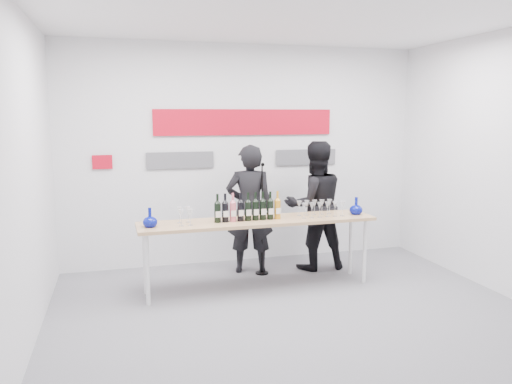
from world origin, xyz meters
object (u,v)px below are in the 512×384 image
(tasting_table, at_px, (258,225))
(presenter_right, at_px, (315,206))
(mic_stand, at_px, (262,241))
(presenter_left, at_px, (250,209))

(tasting_table, height_order, presenter_right, presenter_right)
(mic_stand, bearing_deg, presenter_left, 151.14)
(presenter_left, height_order, presenter_right, presenter_right)
(presenter_left, bearing_deg, mic_stand, 146.89)
(presenter_left, xyz_separation_m, mic_stand, (0.13, -0.14, -0.40))
(tasting_table, bearing_deg, presenter_left, 83.35)
(presenter_left, distance_m, presenter_right, 0.88)
(tasting_table, height_order, mic_stand, mic_stand)
(presenter_right, bearing_deg, tasting_table, 31.32)
(tasting_table, height_order, presenter_left, presenter_left)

